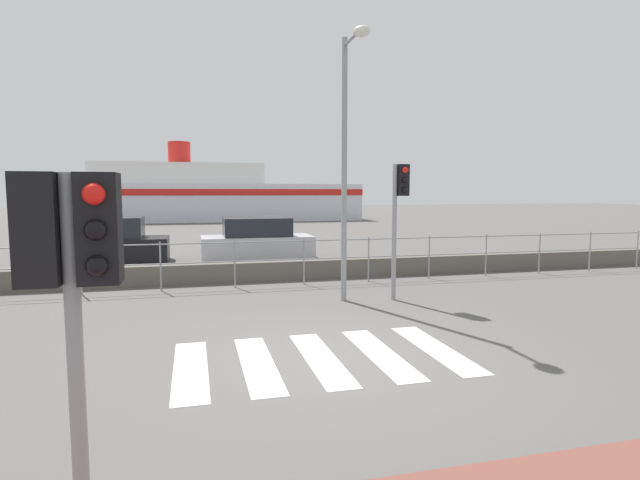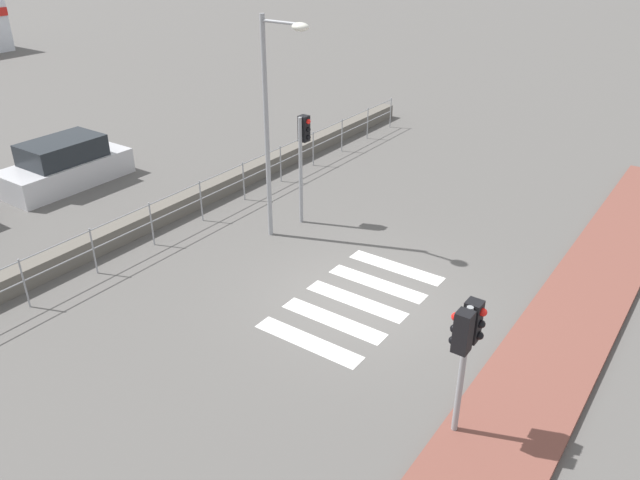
# 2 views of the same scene
# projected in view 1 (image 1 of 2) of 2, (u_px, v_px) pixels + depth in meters

# --- Properties ---
(ground_plane) EXTENTS (160.00, 160.00, 0.00)m
(ground_plane) POSITION_uv_depth(u_px,v_px,m) (329.00, 358.00, 7.15)
(ground_plane) COLOR #565451
(crosswalk) EXTENTS (4.05, 2.40, 0.01)m
(crosswalk) POSITION_uv_depth(u_px,v_px,m) (321.00, 358.00, 7.11)
(crosswalk) COLOR silver
(crosswalk) RESTS_ON ground_plane
(seawall) EXTENTS (25.35, 0.55, 0.51)m
(seawall) POSITION_uv_depth(u_px,v_px,m) (265.00, 271.00, 13.43)
(seawall) COLOR #605B54
(seawall) RESTS_ON ground_plane
(harbor_fence) EXTENTS (22.85, 0.04, 1.18)m
(harbor_fence) POSITION_uv_depth(u_px,v_px,m) (270.00, 255.00, 12.54)
(harbor_fence) COLOR gray
(harbor_fence) RESTS_ON ground_plane
(traffic_light_near) EXTENTS (0.58, 0.41, 2.48)m
(traffic_light_near) POSITION_uv_depth(u_px,v_px,m) (71.00, 260.00, 3.03)
(traffic_light_near) COLOR gray
(traffic_light_near) RESTS_ON ground_plane
(traffic_light_far) EXTENTS (0.34, 0.32, 2.96)m
(traffic_light_far) POSITION_uv_depth(u_px,v_px,m) (399.00, 201.00, 10.79)
(traffic_light_far) COLOR gray
(traffic_light_far) RESTS_ON ground_plane
(streetlamp) EXTENTS (0.32, 1.34, 5.58)m
(streetlamp) POSITION_uv_depth(u_px,v_px,m) (348.00, 136.00, 10.32)
(streetlamp) COLOR gray
(streetlamp) RESTS_ON ground_plane
(ferry_boat) EXTENTS (23.69, 7.47, 6.47)m
(ferry_boat) POSITION_uv_depth(u_px,v_px,m) (208.00, 196.00, 41.98)
(ferry_boat) COLOR silver
(ferry_boat) RESTS_ON ground_plane
(parked_car_black) EXTENTS (4.05, 1.74, 1.53)m
(parked_car_black) POSITION_uv_depth(u_px,v_px,m) (105.00, 244.00, 16.54)
(parked_car_black) COLOR black
(parked_car_black) RESTS_ON ground_plane
(parked_car_silver) EXTENTS (3.91, 1.70, 1.46)m
(parked_car_silver) POSITION_uv_depth(u_px,v_px,m) (257.00, 241.00, 17.79)
(parked_car_silver) COLOR #BCBCC1
(parked_car_silver) RESTS_ON ground_plane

